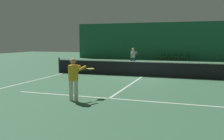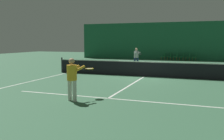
{
  "view_description": "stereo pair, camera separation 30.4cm",
  "coord_description": "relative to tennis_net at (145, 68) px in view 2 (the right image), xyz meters",
  "views": [
    {
      "loc": [
        3.12,
        -15.38,
        2.22
      ],
      "look_at": [
        -0.44,
        -4.75,
        0.91
      ],
      "focal_mm": 40.0,
      "sensor_mm": 36.0,
      "label": 1
    },
    {
      "loc": [
        3.4,
        -15.28,
        2.22
      ],
      "look_at": [
        -0.44,
        -4.75,
        0.91
      ],
      "focal_mm": 40.0,
      "sensor_mm": 36.0,
      "label": 2
    }
  ],
  "objects": [
    {
      "name": "court_line_sideline_left",
      "position": [
        -5.5,
        0.0,
        -0.51
      ],
      "size": [
        0.1,
        23.8,
        0.0
      ],
      "color": "silver",
      "rests_on": "ground"
    },
    {
      "name": "courtside_chair_0",
      "position": [
        -0.92,
        14.23,
        -0.03
      ],
      "size": [
        0.44,
        0.44,
        0.84
      ],
      "rotation": [
        0.0,
        0.0,
        -1.57
      ],
      "color": "brown",
      "rests_on": "ground"
    },
    {
      "name": "player_near",
      "position": [
        -1.09,
        -7.21,
        0.42
      ],
      "size": [
        0.71,
        1.36,
        1.6
      ],
      "rotation": [
        0.0,
        0.0,
        1.28
      ],
      "color": "beige",
      "rests_on": "ground"
    },
    {
      "name": "courtside_chair_1",
      "position": [
        -0.23,
        14.23,
        -0.03
      ],
      "size": [
        0.44,
        0.44,
        0.84
      ],
      "rotation": [
        0.0,
        0.0,
        -1.57
      ],
      "color": "brown",
      "rests_on": "ground"
    },
    {
      "name": "court_line_service_near",
      "position": [
        0.0,
        -6.4,
        -0.51
      ],
      "size": [
        8.25,
        0.1,
        0.0
      ],
      "color": "silver",
      "rests_on": "ground"
    },
    {
      "name": "player_far",
      "position": [
        -1.96,
        5.53,
        0.44
      ],
      "size": [
        1.03,
        1.31,
        1.63
      ],
      "rotation": [
        0.0,
        0.0,
        -0.99
      ],
      "color": "navy",
      "rests_on": "ground"
    },
    {
      "name": "court_line_centre",
      "position": [
        0.0,
        0.0,
        -0.51
      ],
      "size": [
        0.1,
        12.8,
        0.0
      ],
      "color": "silver",
      "rests_on": "ground"
    },
    {
      "name": "courtside_chair_4",
      "position": [
        1.86,
        14.23,
        -0.03
      ],
      "size": [
        0.44,
        0.44,
        0.84
      ],
      "rotation": [
        0.0,
        0.0,
        -1.57
      ],
      "color": "brown",
      "rests_on": "ground"
    },
    {
      "name": "courtside_chair_2",
      "position": [
        0.47,
        14.23,
        -0.03
      ],
      "size": [
        0.44,
        0.44,
        0.84
      ],
      "rotation": [
        0.0,
        0.0,
        -1.57
      ],
      "color": "brown",
      "rests_on": "ground"
    },
    {
      "name": "tennis_net",
      "position": [
        0.0,
        0.0,
        0.0
      ],
      "size": [
        12.0,
        0.1,
        1.07
      ],
      "color": "black",
      "rests_on": "ground"
    },
    {
      "name": "court_line_baseline_far",
      "position": [
        0.0,
        11.9,
        -0.51
      ],
      "size": [
        11.0,
        0.1,
        0.0
      ],
      "color": "silver",
      "rests_on": "ground"
    },
    {
      "name": "courtside_chair_3",
      "position": [
        1.17,
        14.23,
        -0.03
      ],
      "size": [
        0.44,
        0.44,
        0.84
      ],
      "rotation": [
        0.0,
        0.0,
        -1.57
      ],
      "color": "brown",
      "rests_on": "ground"
    },
    {
      "name": "backdrop_curtain",
      "position": [
        0.0,
        14.78,
        1.7
      ],
      "size": [
        23.0,
        0.12,
        4.43
      ],
      "color": "#1E5B3D",
      "rests_on": "ground"
    },
    {
      "name": "court_line_service_far",
      "position": [
        0.0,
        6.4,
        -0.51
      ],
      "size": [
        8.25,
        0.1,
        0.0
      ],
      "color": "silver",
      "rests_on": "ground"
    },
    {
      "name": "ground_plane",
      "position": [
        0.0,
        0.0,
        -0.51
      ],
      "size": [
        60.0,
        60.0,
        0.0
      ],
      "primitive_type": "plane",
      "color": "#386647"
    },
    {
      "name": "courtside_chair_5",
      "position": [
        2.56,
        14.23,
        -0.03
      ],
      "size": [
        0.44,
        0.44,
        0.84
      ],
      "rotation": [
        0.0,
        0.0,
        -1.57
      ],
      "color": "brown",
      "rests_on": "ground"
    }
  ]
}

